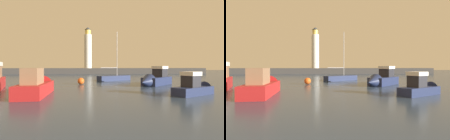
% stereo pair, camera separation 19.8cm
% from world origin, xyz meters
% --- Properties ---
extents(ground_plane, '(220.00, 220.00, 0.00)m').
position_xyz_m(ground_plane, '(0.00, 36.53, 0.00)').
color(ground_plane, '#2D3D51').
extents(breakwater, '(88.18, 6.93, 2.20)m').
position_xyz_m(breakwater, '(0.00, 73.05, 1.10)').
color(breakwater, '#423F3D').
rests_on(breakwater, ground_plane).
extents(lighthouse, '(2.83, 2.83, 15.81)m').
position_xyz_m(lighthouse, '(-2.01, 73.05, 9.68)').
color(lighthouse, silver).
rests_on(lighthouse, breakwater).
extents(motorboat_0, '(6.03, 4.29, 2.70)m').
position_xyz_m(motorboat_0, '(10.54, 16.47, 0.69)').
color(motorboat_0, '#1E284C').
rests_on(motorboat_0, ground_plane).
extents(motorboat_3, '(7.11, 7.32, 3.38)m').
position_xyz_m(motorboat_3, '(9.22, 26.25, 0.90)').
color(motorboat_3, '#1E284C').
rests_on(motorboat_3, ground_plane).
extents(motorboat_4, '(2.64, 8.93, 3.17)m').
position_xyz_m(motorboat_4, '(-5.81, 18.49, 0.84)').
color(motorboat_4, '#B21E1E').
rests_on(motorboat_4, ground_plane).
extents(sailboat_moored, '(7.10, 5.24, 9.86)m').
position_xyz_m(sailboat_moored, '(4.15, 36.33, 0.56)').
color(sailboat_moored, '#1E284C').
rests_on(sailboat_moored, ground_plane).
extents(mooring_buoy, '(1.06, 1.06, 1.06)m').
position_xyz_m(mooring_buoy, '(-2.02, 28.84, 0.53)').
color(mooring_buoy, '#EA5919').
rests_on(mooring_buoy, ground_plane).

